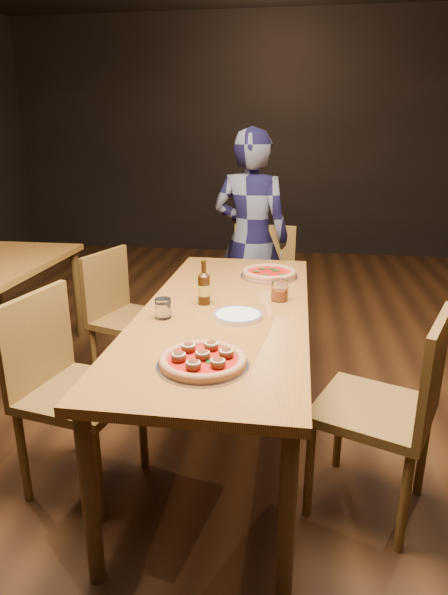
# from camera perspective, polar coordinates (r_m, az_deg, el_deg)

# --- Properties ---
(ground) EXTENTS (9.00, 9.00, 0.00)m
(ground) POSITION_cam_1_polar(r_m,az_deg,el_deg) (2.78, 0.16, -15.92)
(ground) COLOR black
(room_shell) EXTENTS (9.00, 9.00, 9.00)m
(room_shell) POSITION_cam_1_polar(r_m,az_deg,el_deg) (2.31, 0.20, 25.57)
(room_shell) COLOR black
(room_shell) RESTS_ON ground
(table_main) EXTENTS (0.80, 2.00, 0.75)m
(table_main) POSITION_cam_1_polar(r_m,az_deg,el_deg) (2.46, 0.17, -2.77)
(table_main) COLOR brown
(table_main) RESTS_ON ground
(chair_main_nw) EXTENTS (0.52, 0.52, 0.95)m
(chair_main_nw) POSITION_cam_1_polar(r_m,az_deg,el_deg) (2.32, -16.11, -10.37)
(chair_main_nw) COLOR #583517
(chair_main_nw) RESTS_ON ground
(chair_main_sw) EXTENTS (0.53, 0.53, 0.91)m
(chair_main_sw) POSITION_cam_1_polar(r_m,az_deg,el_deg) (3.17, -10.34, -2.44)
(chair_main_sw) COLOR #583517
(chair_main_sw) RESTS_ON ground
(chair_main_e) EXTENTS (0.59, 0.59, 0.96)m
(chair_main_e) POSITION_cam_1_polar(r_m,az_deg,el_deg) (2.20, 16.77, -12.04)
(chair_main_e) COLOR #583517
(chair_main_e) RESTS_ON ground
(chair_end) EXTENTS (0.49, 0.49, 0.97)m
(chair_end) POSITION_cam_1_polar(r_m,az_deg,el_deg) (3.58, 4.08, 0.75)
(chair_end) COLOR #583517
(chair_end) RESTS_ON ground
(pizza_meatball) EXTENTS (0.34, 0.34, 0.06)m
(pizza_meatball) POSITION_cam_1_polar(r_m,az_deg,el_deg) (1.84, -2.45, -7.17)
(pizza_meatball) COLOR #B7B7BF
(pizza_meatball) RESTS_ON table_main
(pizza_margherita) EXTENTS (0.34, 0.34, 0.05)m
(pizza_margherita) POSITION_cam_1_polar(r_m,az_deg,el_deg) (2.97, 5.23, 2.80)
(pizza_margherita) COLOR #B7B7BF
(pizza_margherita) RESTS_ON table_main
(plate_stack) EXTENTS (0.22, 0.22, 0.02)m
(plate_stack) POSITION_cam_1_polar(r_m,az_deg,el_deg) (2.30, 1.60, -2.10)
(plate_stack) COLOR white
(plate_stack) RESTS_ON table_main
(beer_bottle) EXTENTS (0.06, 0.06, 0.22)m
(beer_bottle) POSITION_cam_1_polar(r_m,az_deg,el_deg) (2.47, -2.31, 0.99)
(beer_bottle) COLOR black
(beer_bottle) RESTS_ON table_main
(water_glass) EXTENTS (0.07, 0.07, 0.09)m
(water_glass) POSITION_cam_1_polar(r_m,az_deg,el_deg) (2.31, -7.00, -1.25)
(water_glass) COLOR white
(water_glass) RESTS_ON table_main
(amber_glass) EXTENTS (0.09, 0.09, 0.11)m
(amber_glass) POSITION_cam_1_polar(r_m,az_deg,el_deg) (2.55, 6.41, 0.84)
(amber_glass) COLOR #9E4311
(amber_glass) RESTS_ON table_main
(diner) EXTENTS (0.66, 0.52, 1.61)m
(diner) POSITION_cam_1_polar(r_m,az_deg,el_deg) (3.72, 3.11, 6.53)
(diner) COLOR black
(diner) RESTS_ON ground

